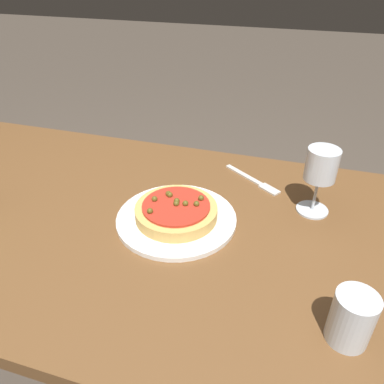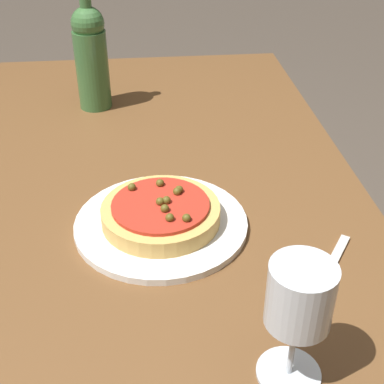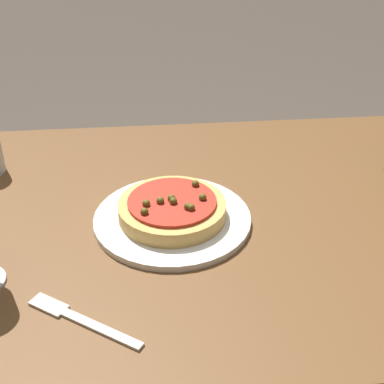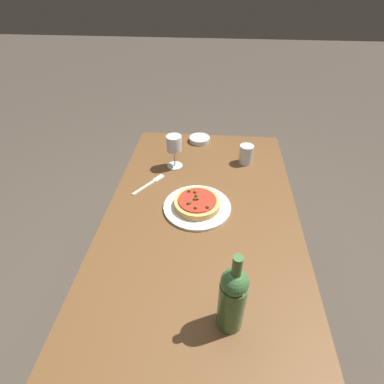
{
  "view_description": "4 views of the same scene",
  "coord_description": "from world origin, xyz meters",
  "px_view_note": "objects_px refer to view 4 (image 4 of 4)",
  "views": [
    {
      "loc": [
        -0.33,
        0.65,
        1.29
      ],
      "look_at": [
        -0.11,
        -0.05,
        0.81
      ],
      "focal_mm": 35.0,
      "sensor_mm": 36.0,
      "label": 1
    },
    {
      "loc": [
        -0.79,
        -0.0,
        1.27
      ],
      "look_at": [
        -0.04,
        -0.08,
        0.77
      ],
      "focal_mm": 50.0,
      "sensor_mm": 36.0,
      "label": 2
    },
    {
      "loc": [
        -0.12,
        -0.82,
        1.3
      ],
      "look_at": [
        -0.05,
        -0.07,
        0.83
      ],
      "focal_mm": 50.0,
      "sensor_mm": 36.0,
      "label": 3
    },
    {
      "loc": [
        0.87,
        0.04,
        1.58
      ],
      "look_at": [
        -0.09,
        -0.04,
        0.81
      ],
      "focal_mm": 28.0,
      "sensor_mm": 36.0,
      "label": 4
    }
  ],
  "objects_px": {
    "pizza": "(197,203)",
    "fork": "(151,183)",
    "wine_glass": "(174,145)",
    "side_bowl": "(200,139)",
    "dining_table": "(200,237)",
    "dinner_plate": "(197,207)",
    "wine_bottle": "(232,298)",
    "water_cup": "(246,154)"
  },
  "relations": [
    {
      "from": "wine_glass",
      "to": "fork",
      "type": "distance_m",
      "value": 0.22
    },
    {
      "from": "pizza",
      "to": "wine_bottle",
      "type": "distance_m",
      "value": 0.52
    },
    {
      "from": "dining_table",
      "to": "wine_bottle",
      "type": "height_order",
      "value": "wine_bottle"
    },
    {
      "from": "wine_glass",
      "to": "side_bowl",
      "type": "xyz_separation_m",
      "value": [
        -0.27,
        0.11,
        -0.11
      ]
    },
    {
      "from": "dinner_plate",
      "to": "pizza",
      "type": "bearing_deg",
      "value": -63.85
    },
    {
      "from": "water_cup",
      "to": "wine_bottle",
      "type": "bearing_deg",
      "value": -5.92
    },
    {
      "from": "water_cup",
      "to": "side_bowl",
      "type": "relative_size",
      "value": 0.84
    },
    {
      "from": "pizza",
      "to": "water_cup",
      "type": "xyz_separation_m",
      "value": [
        -0.38,
        0.22,
        0.02
      ]
    },
    {
      "from": "pizza",
      "to": "fork",
      "type": "xyz_separation_m",
      "value": [
        -0.15,
        -0.23,
        -0.03
      ]
    },
    {
      "from": "dinner_plate",
      "to": "wine_glass",
      "type": "xyz_separation_m",
      "value": [
        -0.31,
        -0.14,
        0.12
      ]
    },
    {
      "from": "dinner_plate",
      "to": "pizza",
      "type": "height_order",
      "value": "pizza"
    },
    {
      "from": "dining_table",
      "to": "wine_bottle",
      "type": "distance_m",
      "value": 0.48
    },
    {
      "from": "dining_table",
      "to": "side_bowl",
      "type": "bearing_deg",
      "value": -175.68
    },
    {
      "from": "dining_table",
      "to": "fork",
      "type": "height_order",
      "value": "fork"
    },
    {
      "from": "dining_table",
      "to": "pizza",
      "type": "xyz_separation_m",
      "value": [
        -0.08,
        -0.02,
        0.12
      ]
    },
    {
      "from": "wine_bottle",
      "to": "fork",
      "type": "relative_size",
      "value": 1.73
    },
    {
      "from": "side_bowl",
      "to": "pizza",
      "type": "bearing_deg",
      "value": 2.91
    },
    {
      "from": "dinner_plate",
      "to": "fork",
      "type": "height_order",
      "value": "dinner_plate"
    },
    {
      "from": "dinner_plate",
      "to": "fork",
      "type": "bearing_deg",
      "value": -123.33
    },
    {
      "from": "side_bowl",
      "to": "wine_glass",
      "type": "bearing_deg",
      "value": -21.85
    },
    {
      "from": "dining_table",
      "to": "pizza",
      "type": "height_order",
      "value": "pizza"
    },
    {
      "from": "dinner_plate",
      "to": "wine_bottle",
      "type": "bearing_deg",
      "value": 14.77
    },
    {
      "from": "dining_table",
      "to": "water_cup",
      "type": "xyz_separation_m",
      "value": [
        -0.46,
        0.2,
        0.14
      ]
    },
    {
      "from": "dining_table",
      "to": "fork",
      "type": "relative_size",
      "value": 8.73
    },
    {
      "from": "fork",
      "to": "water_cup",
      "type": "bearing_deg",
      "value": -28.9
    },
    {
      "from": "water_cup",
      "to": "dining_table",
      "type": "bearing_deg",
      "value": -23.62
    },
    {
      "from": "water_cup",
      "to": "pizza",
      "type": "bearing_deg",
      "value": -30.49
    },
    {
      "from": "wine_bottle",
      "to": "wine_glass",
      "type": "bearing_deg",
      "value": -161.63
    },
    {
      "from": "water_cup",
      "to": "fork",
      "type": "relative_size",
      "value": 0.58
    },
    {
      "from": "dining_table",
      "to": "dinner_plate",
      "type": "height_order",
      "value": "dinner_plate"
    },
    {
      "from": "dining_table",
      "to": "wine_glass",
      "type": "xyz_separation_m",
      "value": [
        -0.39,
        -0.16,
        0.21
      ]
    },
    {
      "from": "dining_table",
      "to": "water_cup",
      "type": "height_order",
      "value": "water_cup"
    },
    {
      "from": "pizza",
      "to": "water_cup",
      "type": "distance_m",
      "value": 0.44
    },
    {
      "from": "pizza",
      "to": "wine_bottle",
      "type": "height_order",
      "value": "wine_bottle"
    },
    {
      "from": "dinner_plate",
      "to": "fork",
      "type": "relative_size",
      "value": 1.68
    },
    {
      "from": "wine_bottle",
      "to": "side_bowl",
      "type": "relative_size",
      "value": 2.51
    },
    {
      "from": "wine_glass",
      "to": "dining_table",
      "type": "bearing_deg",
      "value": 21.79
    },
    {
      "from": "side_bowl",
      "to": "fork",
      "type": "xyz_separation_m",
      "value": [
        0.42,
        -0.2,
        -0.01
      ]
    },
    {
      "from": "dining_table",
      "to": "wine_bottle",
      "type": "xyz_separation_m",
      "value": [
        0.41,
        0.11,
        0.21
      ]
    },
    {
      "from": "fork",
      "to": "dining_table",
      "type": "bearing_deg",
      "value": -98.25
    },
    {
      "from": "fork",
      "to": "wine_glass",
      "type": "bearing_deg",
      "value": 3.85
    },
    {
      "from": "dinner_plate",
      "to": "side_bowl",
      "type": "height_order",
      "value": "side_bowl"
    }
  ]
}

